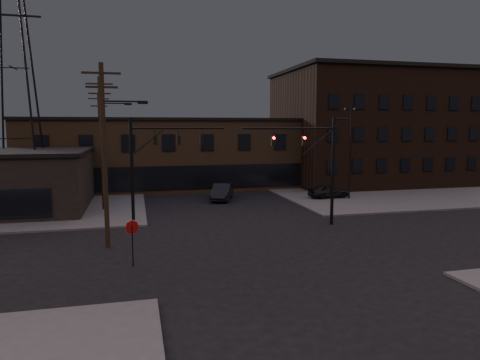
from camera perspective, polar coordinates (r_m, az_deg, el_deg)
name	(u,v)px	position (r m, az deg, el deg)	size (l,w,h in m)	color
ground	(267,246)	(26.70, 3.60, -8.79)	(140.00, 140.00, 0.00)	black
sidewalk_ne	(384,186)	(55.65, 18.63, -0.73)	(30.00, 30.00, 0.15)	#474744
building_row	(199,154)	(53.16, -5.42, 3.51)	(40.00, 12.00, 8.00)	brown
building_right	(369,129)	(58.59, 16.80, 6.51)	(22.00, 16.00, 14.00)	black
traffic_signal_near	(319,159)	(31.90, 10.47, 2.72)	(7.12, 0.24, 8.00)	black
traffic_signal_far	(149,158)	(32.59, -12.01, 2.92)	(7.12, 0.24, 8.00)	black
stop_sign	(132,232)	(23.17, -14.19, -6.75)	(0.72, 0.33, 2.48)	black
utility_pole_near	(105,151)	(26.59, -17.51, 3.68)	(3.70, 0.28, 11.00)	black
utility_pole_mid	(102,141)	(38.61, -17.89, 5.02)	(3.70, 0.28, 11.50)	black
utility_pole_far	(100,140)	(50.66, -18.14, 5.04)	(2.20, 0.28, 11.00)	black
transmission_tower	(13,68)	(44.03, -27.97, 13.07)	(7.00, 7.00, 25.00)	black
lot_light_a	(351,145)	(43.75, 14.53, 4.53)	(1.50, 0.28, 9.14)	black
lot_light_b	(377,143)	(51.08, 17.82, 4.76)	(1.50, 0.28, 9.14)	black
parked_car_lot_a	(328,191)	(44.27, 11.71, -1.42)	(1.65, 4.11, 1.40)	black
parked_car_lot_b	(326,179)	(54.00, 11.37, 0.12)	(1.99, 4.90, 1.42)	#A5A5A7
car_crossing	(222,192)	(42.93, -2.41, -1.59)	(1.73, 4.96, 1.63)	black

